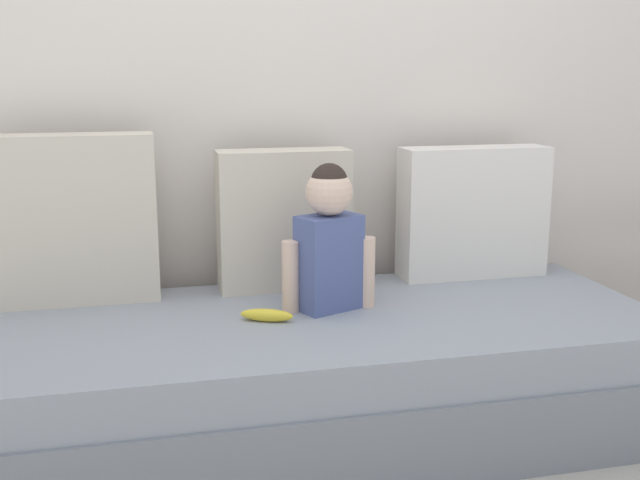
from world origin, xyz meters
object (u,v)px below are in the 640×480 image
(toddler, at_px, (329,238))
(banana, at_px, (267,315))
(throw_pillow_center, at_px, (284,220))
(throw_pillow_right, at_px, (473,212))
(couch, at_px, (306,375))
(throw_pillow_left, at_px, (69,220))

(toddler, relative_size, banana, 2.84)
(throw_pillow_center, distance_m, throw_pillow_right, 0.73)
(toddler, bearing_deg, couch, -143.81)
(throw_pillow_left, xyz_separation_m, toddler, (0.82, -0.29, -0.04))
(throw_pillow_center, height_order, throw_pillow_right, throw_pillow_center)
(couch, xyz_separation_m, throw_pillow_center, (0.00, 0.36, 0.45))
(throw_pillow_right, relative_size, banana, 3.30)
(couch, bearing_deg, throw_pillow_center, 90.00)
(throw_pillow_right, height_order, toddler, throw_pillow_right)
(throw_pillow_center, distance_m, toddler, 0.30)
(throw_pillow_left, distance_m, throw_pillow_center, 0.73)
(throw_pillow_right, bearing_deg, throw_pillow_left, 180.00)
(throw_pillow_center, height_order, toddler, throw_pillow_center)
(throw_pillow_left, relative_size, throw_pillow_right, 1.02)
(throw_pillow_center, xyz_separation_m, banana, (-0.13, -0.37, -0.23))
(throw_pillow_center, relative_size, toddler, 1.03)
(couch, distance_m, throw_pillow_left, 0.95)
(throw_pillow_center, bearing_deg, throw_pillow_right, 0.00)
(couch, distance_m, throw_pillow_center, 0.57)
(throw_pillow_center, relative_size, banana, 2.94)
(couch, height_order, throw_pillow_left, throw_pillow_left)
(couch, height_order, toddler, toddler)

